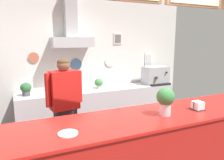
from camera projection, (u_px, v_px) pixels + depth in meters
The scene contains 9 objects.
back_wall_assembly at pixel (75, 57), 4.45m from camera, with size 5.32×2.56×2.94m.
back_prep_counter at pixel (100, 109), 4.60m from camera, with size 3.34×0.58×0.89m.
shop_worker at pixel (65, 108), 3.23m from camera, with size 0.56×0.28×1.63m.
espresso_machine at pixel (155, 75), 5.01m from camera, with size 0.56×0.45×0.40m.
potted_rosemary at pixel (99, 83), 4.53m from camera, with size 0.18×0.18×0.21m.
potted_sage at pixel (26, 89), 3.92m from camera, with size 0.20×0.20×0.24m.
condiment_plate at pixel (68, 133), 1.91m from camera, with size 0.18×0.18×0.01m.
basil_vase at pixel (165, 100), 2.38m from camera, with size 0.20×0.20×0.31m.
napkin_holder at pixel (198, 106), 2.59m from camera, with size 0.14×0.13×0.12m.
Camera 1 is at (-1.10, -2.28, 1.89)m, focal length 34.28 mm.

